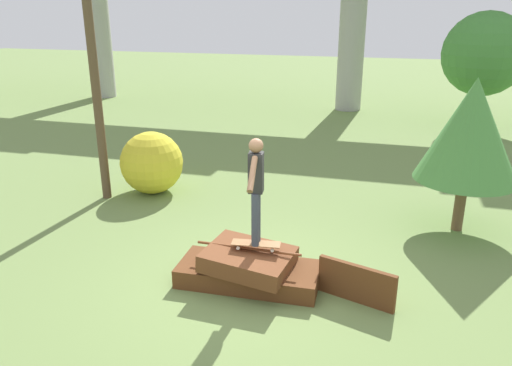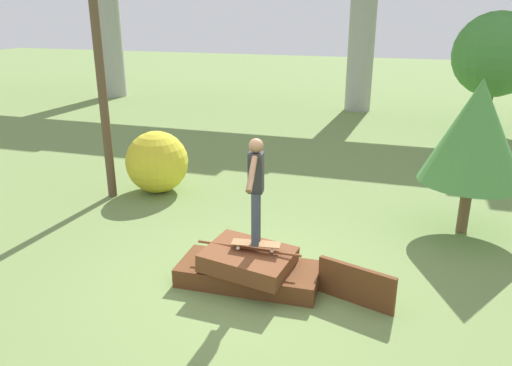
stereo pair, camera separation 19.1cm
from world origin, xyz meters
name	(u,v)px [view 1 (the left image)]	position (x,y,z in m)	size (l,w,h in m)	color
ground_plane	(249,282)	(0.00, 0.00, 0.00)	(80.00, 80.00, 0.00)	olive
scrap_pile	(249,268)	(0.01, -0.02, 0.27)	(2.31, 1.21, 0.64)	#5B3319
scrap_plank_loose	(356,283)	(1.73, -0.07, 0.30)	(1.20, 0.45, 0.61)	#5B3319
skateboard	(256,244)	(0.12, 0.01, 0.72)	(0.80, 0.32, 0.09)	brown
skater	(256,184)	(0.12, 0.01, 1.72)	(0.24, 1.24, 1.70)	#383D4C
utility_pole	(93,60)	(-4.34, 2.81, 3.17)	(1.30, 0.20, 6.09)	brown
tree_behind_left	(485,54)	(4.89, 12.71, 2.69)	(2.93, 2.93, 4.17)	#4C3823
tree_behind_right	(471,131)	(3.46, 3.14, 2.05)	(1.94, 1.94, 3.05)	brown
bush_yellow_flowering	(152,163)	(-3.44, 3.43, 0.75)	(1.49, 1.49, 1.49)	gold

